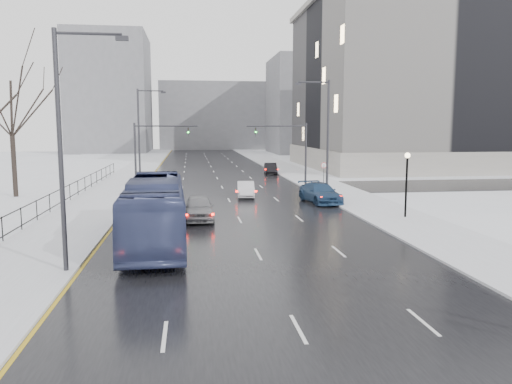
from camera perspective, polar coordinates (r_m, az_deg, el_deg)
name	(u,v)px	position (r m, az deg, el deg)	size (l,w,h in m)	color
road	(216,177)	(61.55, -4.55, 1.75)	(16.00, 150.00, 0.04)	black
cross_road	(223,189)	(49.64, -3.82, 0.39)	(130.00, 10.00, 0.04)	black
sidewalk_left	(129,177)	(61.89, -14.31, 1.63)	(5.00, 150.00, 0.16)	silver
sidewalk_right	(300,175)	(62.96, 5.04, 1.93)	(5.00, 150.00, 0.16)	silver
park_strip	(47,179)	(63.72, -22.82, 1.42)	(14.00, 150.00, 0.12)	white
tree_park_e	(16,198)	(47.99, -25.72, -0.61)	(9.45, 9.45, 13.50)	black
iron_fence	(27,214)	(33.09, -24.74, -2.30)	(0.06, 70.00, 1.30)	black
streetlight_r_mid	(325,133)	(42.70, 7.91, 6.72)	(2.95, 0.25, 10.00)	#2D2D33
streetlight_l_near	(66,139)	(21.75, -20.93, 5.64)	(2.95, 0.25, 10.00)	#2D2D33
streetlight_l_far	(141,132)	(53.40, -13.00, 6.73)	(2.95, 0.25, 10.00)	#2D2D33
lamppost_r_mid	(407,175)	(34.38, 16.85, 1.84)	(0.36, 0.36, 4.28)	black
mast_signal_right	(295,147)	(50.31, 4.53, 5.14)	(6.10, 0.33, 6.50)	#2D2D33
mast_signal_left	(146,148)	(49.38, -12.41, 4.95)	(6.10, 0.33, 6.50)	#2D2D33
no_uturn_sign	(324,168)	(46.98, 7.76, 2.73)	(0.60, 0.06, 2.70)	#2D2D33
civic_building	(440,93)	(82.67, 20.33, 10.54)	(41.00, 31.00, 24.80)	gray
bldg_far_right	(322,106)	(120.37, 7.58, 9.72)	(24.00, 20.00, 22.00)	slate
bldg_far_left	(111,94)	(127.80, -16.29, 10.70)	(18.00, 22.00, 28.00)	slate
bldg_far_center	(215,116)	(141.37, -4.68, 8.61)	(30.00, 18.00, 18.00)	slate
bus	(155,211)	(26.53, -11.47, -2.14)	(2.90, 12.41, 3.46)	navy
sedan_center_near	(199,208)	(32.94, -6.56, -1.79)	(1.92, 4.77, 1.62)	gray
sedan_right_near	(246,189)	(43.37, -1.18, 0.31)	(1.45, 4.14, 1.37)	silver
sedan_right_far	(320,193)	(40.56, 7.34, -0.10)	(2.20, 5.42, 1.57)	navy
sedan_right_distant	(271,168)	(64.87, 1.69, 2.71)	(1.50, 4.31, 1.42)	black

